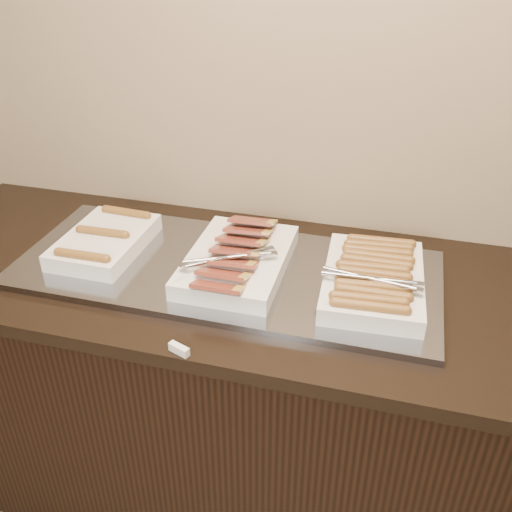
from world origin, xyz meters
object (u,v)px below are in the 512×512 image
Objects in this scene: dish_left at (105,241)px; dish_center at (237,259)px; counter at (233,388)px; warming_tray at (226,270)px; dish_right at (373,279)px.

dish_center reaches higher than dish_left.
warming_tray is (-0.01, 0.00, 0.46)m from counter.
dish_center is at bearing 176.83° from dish_right.
counter is at bearing 171.18° from dish_center.
counter is 0.64m from dish_right.
counter is 1.72× the size of warming_tray.
warming_tray reaches higher than counter.
dish_center reaches higher than dish_right.
dish_left is (-0.38, 0.00, 0.04)m from warming_tray.
dish_left is at bearing 176.58° from dish_right.
dish_center is 0.38m from dish_right.
counter is 0.46m from warming_tray.
dish_center reaches higher than counter.
dish_center is at bearing -8.49° from counter.
dish_right is at bearing 0.29° from dish_left.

